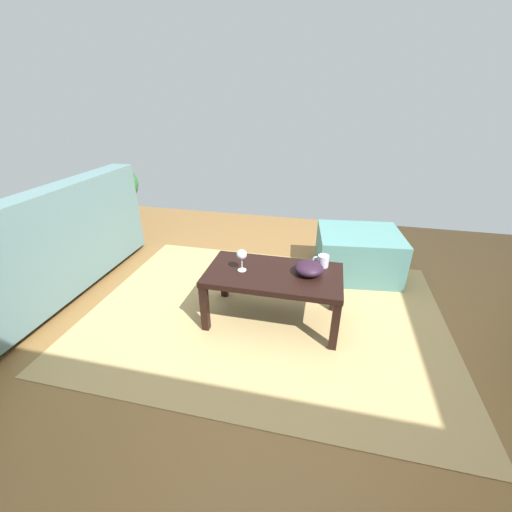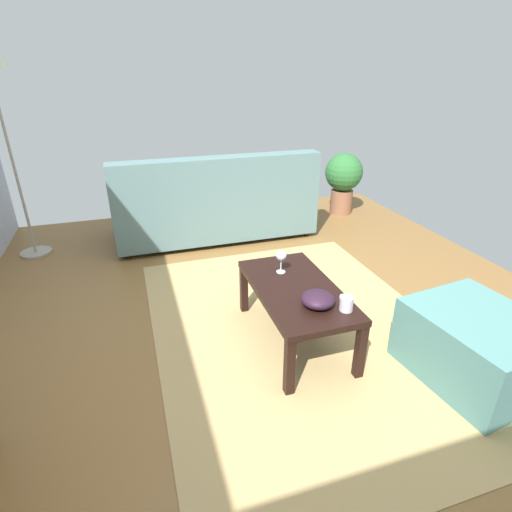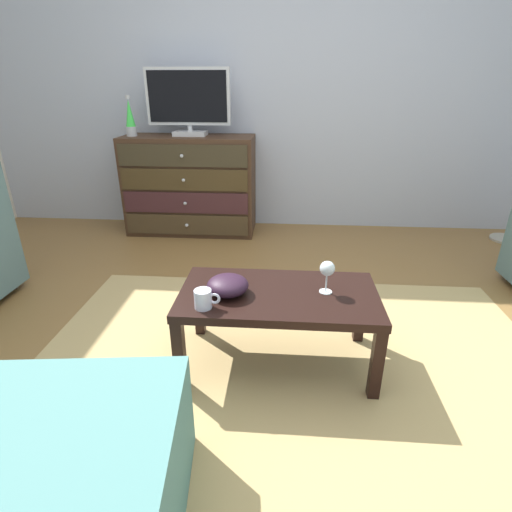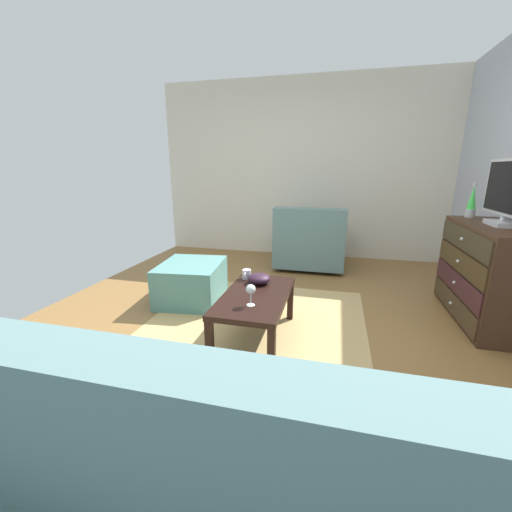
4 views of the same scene
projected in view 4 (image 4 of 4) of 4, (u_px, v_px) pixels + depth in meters
The scene contains 12 objects.
ground_plane at pixel (275, 336), 2.68m from camera, with size 5.91×4.62×0.05m, color brown.
wall_plain_left at pixel (310, 170), 4.87m from camera, with size 0.12×4.62×2.63m, color beige.
area_rug at pixel (245, 342), 2.53m from camera, with size 2.60×1.90×0.01m, color tan.
dresser at pixel (487, 274), 2.82m from camera, with size 1.15×0.49×0.87m.
tv at pixel (508, 191), 2.60m from camera, with size 0.72×0.18×0.55m.
lava_lamp at pixel (472, 202), 3.12m from camera, with size 0.09×0.09×0.33m.
coffee_table at pixel (256, 300), 2.49m from camera, with size 0.93×0.49×0.39m.
wine_glass at pixel (251, 290), 2.24m from camera, with size 0.07×0.07×0.16m.
mug at pixel (247, 274), 2.80m from camera, with size 0.11×0.08×0.08m.
bowl_decorative at pixel (259, 279), 2.69m from camera, with size 0.19×0.19×0.09m, color #2B1728.
armchair at pixel (310, 243), 4.38m from camera, with size 0.80×0.92×0.85m.
ottoman at pixel (192, 282), 3.31m from camera, with size 0.70×0.60×0.40m, color slate.
Camera 4 is at (2.37, 0.43, 1.33)m, focal length 22.43 mm.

